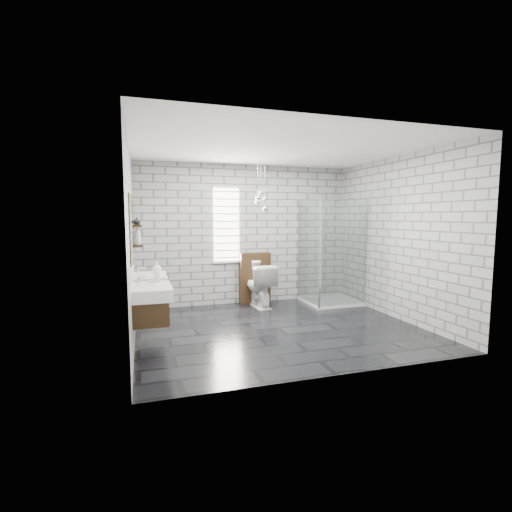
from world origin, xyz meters
name	(u,v)px	position (x,y,z in m)	size (l,w,h in m)	color
floor	(278,328)	(0.00, 0.00, -0.01)	(4.20, 3.60, 0.02)	black
ceiling	(279,147)	(0.00, 0.00, 2.71)	(4.20, 3.60, 0.02)	white
wall_back	(246,235)	(0.00, 1.81, 1.35)	(4.20, 0.02, 2.70)	#A7A7A1
wall_front	(341,251)	(0.00, -1.81, 1.35)	(4.20, 0.02, 2.70)	#A7A7A1
wall_left	(131,243)	(-2.11, 0.00, 1.35)	(0.02, 3.60, 2.70)	#A7A7A1
wall_right	(397,238)	(2.11, 0.00, 1.35)	(0.02, 3.60, 2.70)	#A7A7A1
vanity_left	(148,294)	(-1.91, -0.51, 0.76)	(0.47, 0.70, 1.57)	#382411
vanity_right	(147,281)	(-1.91, 0.43, 0.76)	(0.47, 0.70, 1.57)	#382411
shelf_lower	(137,246)	(-2.03, -0.05, 1.32)	(0.14, 0.30, 0.03)	#382411
shelf_upper	(136,226)	(-2.03, -0.05, 1.58)	(0.14, 0.30, 0.03)	#382411
window	(226,225)	(-0.40, 1.78, 1.55)	(0.56, 0.05, 1.48)	white
cistern_panel	(255,278)	(0.14, 1.70, 0.50)	(0.60, 0.20, 1.00)	#382411
flush_plate	(256,264)	(0.14, 1.60, 0.80)	(0.18, 0.01, 0.12)	silver
shower_enclosure	(329,279)	(1.50, 1.18, 0.50)	(1.00, 1.00, 2.03)	white
pendant_cluster	(261,199)	(0.17, 1.37, 2.02)	(0.26, 0.20, 0.89)	silver
toilet	(259,285)	(0.14, 1.39, 0.41)	(0.45, 0.80, 0.81)	white
soap_bottle_a	(157,275)	(-1.79, -0.24, 0.94)	(0.08, 0.08, 0.18)	#B2B2B2
soap_bottle_b	(157,268)	(-1.76, 0.58, 0.93)	(0.13, 0.13, 0.17)	#B2B2B2
soap_bottle_c	(137,235)	(-2.02, -0.05, 1.45)	(0.09, 0.09, 0.24)	#B2B2B2
vase	(137,221)	(-2.02, -0.05, 1.65)	(0.10, 0.10, 0.10)	#B2B2B2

